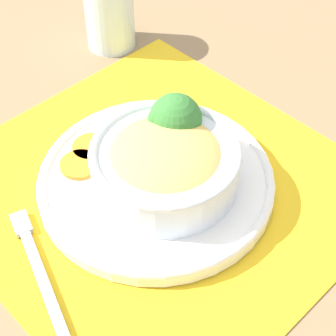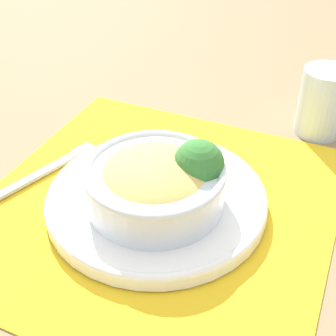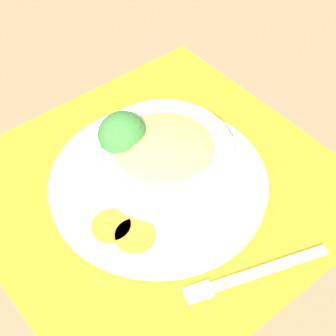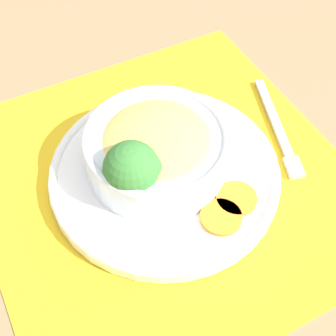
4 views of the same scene
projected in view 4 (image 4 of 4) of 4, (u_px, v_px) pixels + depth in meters
ground_plane at (165, 179)px, 0.60m from camera, size 4.00×4.00×0.00m
placemat at (165, 178)px, 0.60m from camera, size 0.50×0.51×0.00m
plate at (165, 172)px, 0.59m from camera, size 0.29×0.29×0.02m
bowl at (157, 147)px, 0.56m from camera, size 0.18×0.18×0.07m
broccoli_floret at (132, 170)px, 0.52m from camera, size 0.06×0.06×0.08m
carrot_slice_near at (221, 217)px, 0.54m from camera, size 0.05×0.05×0.01m
carrot_slice_middle at (236, 198)px, 0.55m from camera, size 0.05×0.05×0.01m
fork at (281, 135)px, 0.64m from camera, size 0.06×0.18×0.01m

